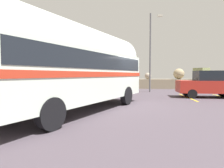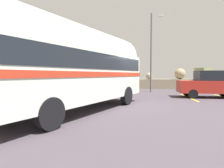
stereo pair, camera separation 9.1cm
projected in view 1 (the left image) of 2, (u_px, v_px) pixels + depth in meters
ground at (122, 104)px, 10.02m from camera, size 32.00×26.00×0.02m
breakwater at (125, 82)px, 21.73m from camera, size 31.36×2.55×2.43m
vintage_coach at (79, 65)px, 8.00m from camera, size 5.50×8.84×3.70m
parked_car_nearest at (209, 84)px, 12.88m from camera, size 4.14×1.81×1.86m
lamp_post at (151, 49)px, 16.80m from camera, size 1.17×0.65×7.12m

